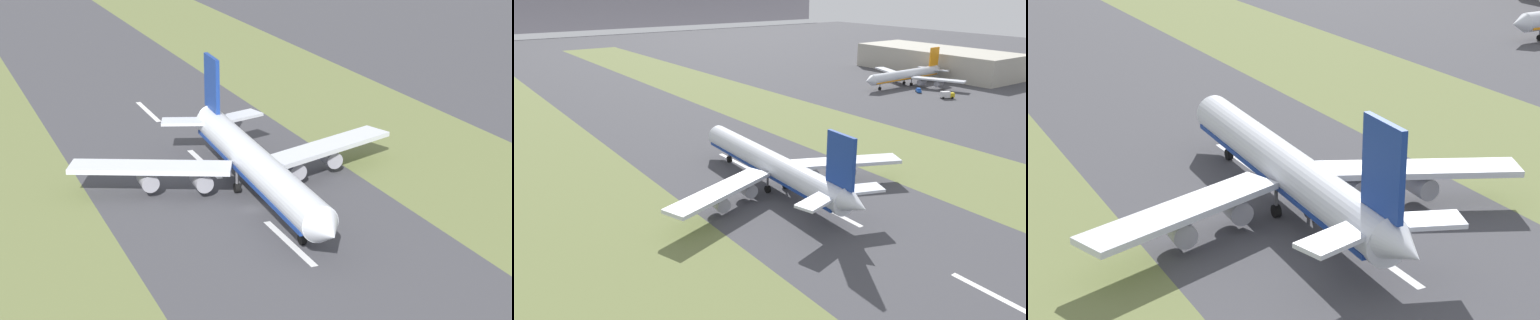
{
  "view_description": "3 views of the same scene",
  "coord_description": "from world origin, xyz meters",
  "views": [
    {
      "loc": [
        52.9,
        126.26,
        57.87
      ],
      "look_at": [
        -2.71,
        -5.05,
        7.0
      ],
      "focal_mm": 60.0,
      "sensor_mm": 36.0,
      "label": 1
    },
    {
      "loc": [
        -70.07,
        -98.51,
        48.01
      ],
      "look_at": [
        -2.71,
        -5.05,
        7.0
      ],
      "focal_mm": 35.0,
      "sensor_mm": 36.0,
      "label": 2
    },
    {
      "loc": [
        -55.56,
        -104.15,
        48.31
      ],
      "look_at": [
        -2.71,
        -5.05,
        7.0
      ],
      "focal_mm": 60.0,
      "sensor_mm": 36.0,
      "label": 3
    }
  ],
  "objects": [
    {
      "name": "grass_median_east",
      "position": [
        45.0,
        0.0,
        0.0
      ],
      "size": [
        40.0,
        600.0,
        0.01
      ],
      "primitive_type": "cube",
      "color": "olive",
      "rests_on": "ground"
    },
    {
      "name": "centreline_dash_far",
      "position": [
        0.0,
        14.95,
        0.01
      ],
      "size": [
        1.2,
        18.0,
        0.01
      ],
      "primitive_type": "cube",
      "color": "silver",
      "rests_on": "ground"
    },
    {
      "name": "centreline_dash_mid",
      "position": [
        0.0,
        -25.05,
        0.01
      ],
      "size": [
        1.2,
        18.0,
        0.01
      ],
      "primitive_type": "cube",
      "color": "silver",
      "rests_on": "ground"
    },
    {
      "name": "airplane_main_jet",
      "position": [
        -2.81,
        -6.95,
        6.02
      ],
      "size": [
        64.05,
        67.19,
        20.2
      ],
      "color": "silver",
      "rests_on": "ground"
    },
    {
      "name": "ground_plane",
      "position": [
        0.0,
        0.0,
        0.0
      ],
      "size": [
        800.0,
        800.0,
        0.0
      ],
      "primitive_type": "plane",
      "color": "#424247"
    }
  ]
}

